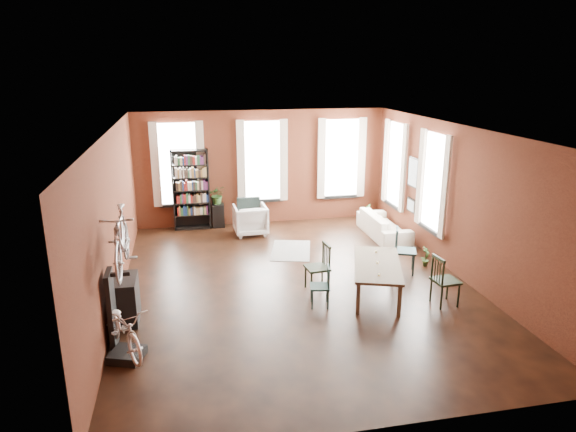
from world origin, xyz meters
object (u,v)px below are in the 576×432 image
object	(u,v)px
bike_trainer	(127,355)
bicycle_floor	(121,307)
dining_table	(377,279)
dining_chair_d	(405,251)
dining_chair_a	(320,286)
plant_stand	(218,215)
dining_chair_c	(446,280)
bookshelf	(191,190)
white_armchair	(250,218)
console_table	(126,299)
cream_sofa	(384,221)
dining_chair_b	(317,268)

from	to	relation	value
bike_trainer	bicycle_floor	distance (m)	0.82
dining_table	dining_chair_d	world-z (taller)	dining_chair_d
dining_chair_a	plant_stand	bearing A→B (deg)	-152.73
dining_chair_c	plant_stand	world-z (taller)	dining_chair_c
dining_table	bookshelf	xyz separation A→B (m)	(-3.45, 5.09, 0.77)
dining_chair_c	bookshelf	size ratio (longest dim) A/B	0.44
white_armchair	dining_table	bearing A→B (deg)	112.41
bike_trainer	dining_chair_c	bearing A→B (deg)	7.57
dining_chair_d	white_armchair	bearing A→B (deg)	64.31
dining_chair_a	dining_chair_c	world-z (taller)	dining_chair_c
console_table	dining_chair_d	bearing A→B (deg)	10.56
dining_chair_a	bicycle_floor	world-z (taller)	bicycle_floor
dining_table	cream_sofa	size ratio (longest dim) A/B	0.93
plant_stand	bicycle_floor	distance (m)	6.80
dining_chair_b	console_table	world-z (taller)	dining_chair_b
dining_chair_b	dining_chair_d	distance (m)	2.17
bookshelf	bike_trainer	world-z (taller)	bookshelf
dining_table	bookshelf	bearing A→B (deg)	142.81
dining_chair_b	cream_sofa	size ratio (longest dim) A/B	0.46
dining_chair_a	cream_sofa	distance (m)	4.55
cream_sofa	console_table	size ratio (longest dim) A/B	2.60
bike_trainer	console_table	size ratio (longest dim) A/B	0.59
console_table	bicycle_floor	xyz separation A→B (m)	(0.09, -1.31, 0.49)
bicycle_floor	white_armchair	bearing A→B (deg)	40.04
dining_chair_d	dining_chair_a	bearing A→B (deg)	140.98
dining_chair_d	cream_sofa	size ratio (longest dim) A/B	0.48
dining_table	console_table	distance (m)	4.73
bike_trainer	console_table	distance (m)	1.36
dining_chair_c	console_table	distance (m)	5.86
dining_chair_b	bicycle_floor	bearing A→B (deg)	-67.84
dining_chair_a	dining_chair_c	size ratio (longest dim) A/B	0.81
dining_chair_a	white_armchair	xyz separation A→B (m)	(-0.71, 4.52, 0.04)
dining_chair_d	dining_chair_c	bearing A→B (deg)	-154.11
dining_chair_a	dining_chair_d	size ratio (longest dim) A/B	0.79
bicycle_floor	dining_chair_d	bearing A→B (deg)	-1.78
cream_sofa	bicycle_floor	xyz separation A→B (m)	(-6.14, -4.81, 0.48)
dining_chair_c	white_armchair	bearing A→B (deg)	26.86
dining_chair_b	dining_table	bearing A→B (deg)	62.26
dining_chair_a	bike_trainer	distance (m)	3.61
dining_chair_b	plant_stand	size ratio (longest dim) A/B	1.46
bookshelf	console_table	world-z (taller)	bookshelf
white_armchair	plant_stand	bearing A→B (deg)	-47.74
bookshelf	dining_chair_a	bearing A→B (deg)	-67.41
dining_table	bike_trainer	world-z (taller)	dining_table
cream_sofa	bike_trainer	bearing A→B (deg)	128.18
dining_table	dining_chair_c	world-z (taller)	dining_chair_c
dining_chair_c	dining_chair_a	bearing A→B (deg)	75.10
dining_table	white_armchair	xyz separation A→B (m)	(-1.94, 4.27, 0.11)
cream_sofa	console_table	distance (m)	7.15
dining_chair_d	bike_trainer	distance (m)	6.14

